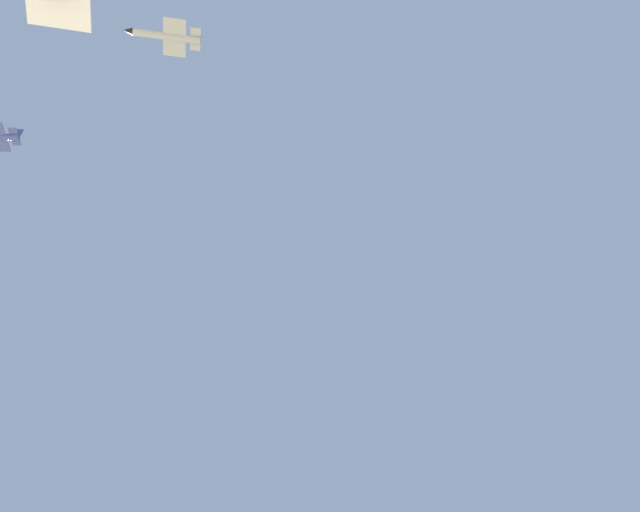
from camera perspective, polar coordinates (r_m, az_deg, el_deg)
name	(u,v)px	position (r m, az deg, el deg)	size (l,w,h in m)	color
chase_jet_left_wing	(167,36)	(146.25, -12.40, 17.12)	(12.28, 13.34, 4.00)	#999EA3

